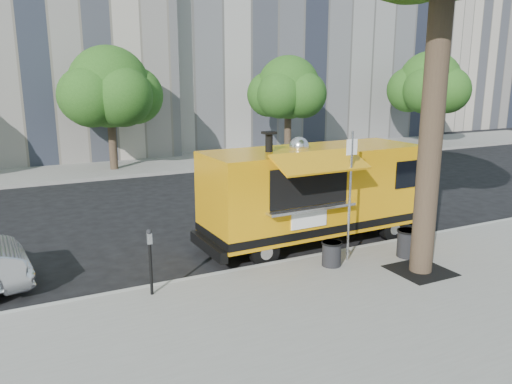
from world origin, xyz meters
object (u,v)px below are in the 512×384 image
parking_meter (150,254)px  food_truck (313,192)px  far_tree_c (288,88)px  trash_bin_left (408,242)px  sign_post (350,189)px  trash_bin_right (332,253)px  far_tree_b (109,87)px  far_tree_d (430,83)px

parking_meter → food_truck: food_truck is taller
food_truck → far_tree_c: bearing=61.1°
food_truck → trash_bin_left: size_ratio=9.51×
sign_post → trash_bin_left: bearing=-16.5°
parking_meter → sign_post: bearing=-2.5°
trash_bin_right → parking_meter: bearing=175.6°
far_tree_b → sign_post: (2.55, -14.25, -1.98)m
far_tree_c → trash_bin_left: size_ratio=8.01×
far_tree_c → far_tree_d: (10.00, 0.20, 0.17)m
trash_bin_right → far_tree_b: bearing=98.1°
far_tree_c → food_truck: far_tree_c is taller
far_tree_c → sign_post: far_tree_c is taller
far_tree_d → food_truck: (-16.31, -12.43, -2.48)m
trash_bin_left → parking_meter: bearing=174.0°
far_tree_d → parking_meter: size_ratio=4.23×
far_tree_b → trash_bin_left: (3.98, -14.67, -3.34)m
food_truck → trash_bin_left: food_truck is taller
far_tree_d → trash_bin_right: (-16.97, -14.26, -3.44)m
far_tree_c → trash_bin_right: far_tree_c is taller
far_tree_b → far_tree_c: 9.01m
far_tree_c → sign_post: bearing=-114.8°
sign_post → parking_meter: sign_post is taller
far_tree_b → trash_bin_right: far_tree_b is taller
far_tree_d → trash_bin_right: 22.43m
far_tree_c → trash_bin_right: 16.03m
far_tree_c → parking_meter: (-11.00, -13.75, -2.74)m
far_tree_b → far_tree_d: far_tree_d is taller
sign_post → food_truck: size_ratio=0.49×
far_tree_b → far_tree_d: 19.00m
sign_post → food_truck: bearing=85.3°
far_tree_d → parking_meter: (-21.00, -13.95, -2.91)m
parking_meter → far_tree_b: bearing=81.9°
sign_post → food_truck: (0.14, 1.72, -0.43)m
trash_bin_left → sign_post: bearing=163.5°
far_tree_b → sign_post: far_tree_b is taller
far_tree_c → food_truck: size_ratio=0.84×
far_tree_b → trash_bin_left: size_ratio=8.46×
trash_bin_right → far_tree_c: bearing=63.6°
far_tree_b → far_tree_c: far_tree_b is taller
far_tree_c → food_truck: 13.95m
far_tree_d → far_tree_c: bearing=-178.9°
far_tree_d → parking_meter: 25.38m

